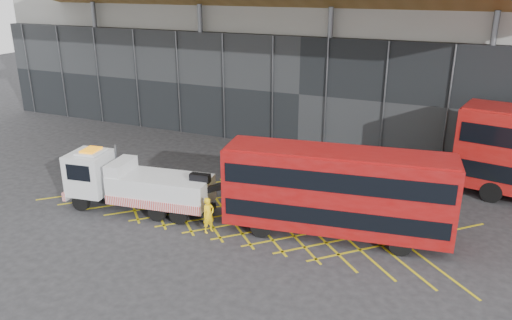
% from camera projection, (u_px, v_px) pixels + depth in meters
% --- Properties ---
extents(ground_plane, '(120.00, 120.00, 0.00)m').
position_uv_depth(ground_plane, '(196.00, 201.00, 27.89)').
color(ground_plane, '#252527').
extents(road_markings, '(23.16, 7.16, 0.01)m').
position_uv_depth(road_markings, '(248.00, 211.00, 26.66)').
color(road_markings, gold).
rests_on(road_markings, ground_plane).
extents(construction_building, '(55.00, 23.97, 18.00)m').
position_uv_depth(construction_building, '(329.00, 16.00, 39.92)').
color(construction_building, gray).
rests_on(construction_building, ground_plane).
extents(recovery_truck, '(9.42, 3.29, 3.26)m').
position_uv_depth(recovery_truck, '(134.00, 183.00, 26.41)').
color(recovery_truck, black).
rests_on(recovery_truck, ground_plane).
extents(bus_towed, '(10.87, 4.00, 4.32)m').
position_uv_depth(bus_towed, '(336.00, 190.00, 23.37)').
color(bus_towed, maroon).
rests_on(bus_towed, ground_plane).
extents(worker, '(0.65, 0.77, 1.80)m').
position_uv_depth(worker, '(208.00, 215.00, 24.21)').
color(worker, yellow).
rests_on(worker, ground_plane).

